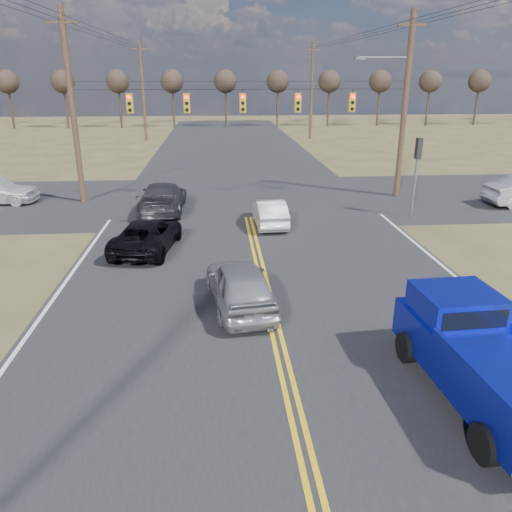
{
  "coord_description": "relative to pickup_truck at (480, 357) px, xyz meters",
  "views": [
    {
      "loc": [
        -1.53,
        -10.05,
        6.73
      ],
      "look_at": [
        -0.38,
        4.27,
        1.5
      ],
      "focal_mm": 35.0,
      "sensor_mm": 36.0,
      "label": 1
    }
  ],
  "objects": [
    {
      "name": "treeline",
      "position": [
        -4.08,
        28.03,
        4.73
      ],
      "size": [
        87.0,
        117.8,
        7.4
      ],
      "color": "#33261C",
      "rests_on": "ground"
    },
    {
      "name": "signal_gantry",
      "position": [
        -3.57,
        18.85,
        4.09
      ],
      "size": [
        19.6,
        4.83,
        10.0
      ],
      "color": "#473323",
      "rests_on": "ground"
    },
    {
      "name": "road_cross",
      "position": [
        -4.08,
        19.07,
        -0.97
      ],
      "size": [
        120.0,
        12.0,
        0.02
      ],
      "primitive_type": "cube",
      "color": "#28282B",
      "rests_on": "ground"
    },
    {
      "name": "road_main",
      "position": [
        -4.08,
        11.07,
        -0.97
      ],
      "size": [
        14.0,
        120.0,
        0.02
      ],
      "primitive_type": "cube",
      "color": "#28282B",
      "rests_on": "ground"
    },
    {
      "name": "silver_suv",
      "position": [
        -4.98,
        4.95,
        -0.24
      ],
      "size": [
        2.29,
        4.49,
        1.46
      ],
      "primitive_type": "imported",
      "rotation": [
        0.0,
        0.0,
        3.28
      ],
      "color": "gray",
      "rests_on": "ground"
    },
    {
      "name": "pickup_truck",
      "position": [
        0.0,
        0.0,
        0.0
      ],
      "size": [
        2.36,
        5.44,
        2.01
      ],
      "rotation": [
        0.0,
        0.0,
        0.05
      ],
      "color": "black",
      "rests_on": "ground"
    },
    {
      "name": "dgrey_car_queue",
      "position": [
        -8.4,
        16.57,
        -0.21
      ],
      "size": [
        2.24,
        5.31,
        1.53
      ],
      "primitive_type": "imported",
      "rotation": [
        0.0,
        0.0,
        3.12
      ],
      "color": "#343338",
      "rests_on": "ground"
    },
    {
      "name": "utility_poles",
      "position": [
        -4.08,
        18.07,
        4.25
      ],
      "size": [
        19.6,
        58.32,
        10.0
      ],
      "color": "#473323",
      "rests_on": "ground"
    },
    {
      "name": "white_car_queue",
      "position": [
        -3.15,
        13.7,
        -0.34
      ],
      "size": [
        1.47,
        3.9,
        1.27
      ],
      "primitive_type": "imported",
      "rotation": [
        0.0,
        0.0,
        3.17
      ],
      "color": "silver",
      "rests_on": "ground"
    },
    {
      "name": "ground",
      "position": [
        -4.08,
        1.07,
        -0.97
      ],
      "size": [
        160.0,
        160.0,
        0.0
      ],
      "primitive_type": "plane",
      "color": "brown",
      "rests_on": "ground"
    },
    {
      "name": "black_suv",
      "position": [
        -8.46,
        10.5,
        -0.34
      ],
      "size": [
        2.79,
        4.84,
        1.27
      ],
      "primitive_type": "imported",
      "rotation": [
        0.0,
        0.0,
        2.99
      ],
      "color": "black",
      "rests_on": "ground"
    }
  ]
}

